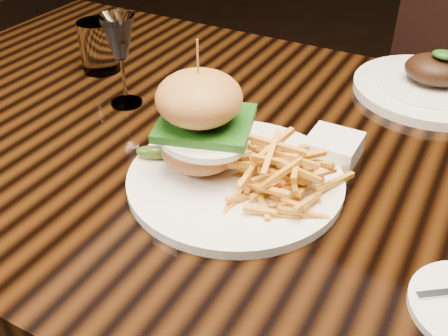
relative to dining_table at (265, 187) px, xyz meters
The scene contains 7 objects.
dining_table is the anchor object (origin of this frame).
burger_plate 0.17m from the dining_table, 95.91° to the right, with size 0.32×0.32×0.21m.
ramekin 0.14m from the dining_table, 16.60° to the left, with size 0.08×0.08×0.04m, color white.
wine_glass 0.36m from the dining_table, behind, with size 0.06×0.06×0.17m.
water_tumbler 0.47m from the dining_table, 165.74° to the left, with size 0.08×0.08×0.11m, color white.
far_dish 0.40m from the dining_table, 60.08° to the left, with size 0.29×0.29×0.09m.
chair_far 0.91m from the dining_table, 79.46° to the left, with size 0.58×0.59×0.95m.
Camera 1 is at (0.28, -0.66, 1.22)m, focal length 42.00 mm.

